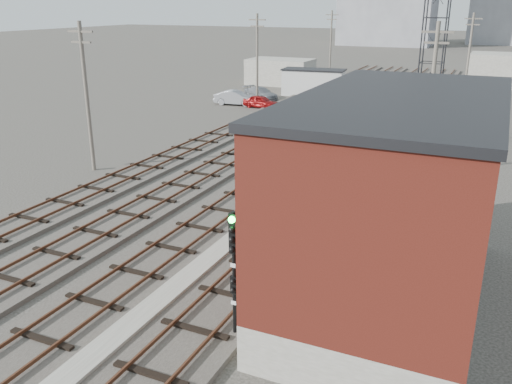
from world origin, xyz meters
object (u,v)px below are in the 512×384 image
Objects in this scene: car_grey at (261,93)px; switch_stand at (250,193)px; signal_mast at (234,265)px; car_red at (261,102)px; site_trailer at (314,82)px; car_silver at (236,98)px.

switch_stand is at bearing -130.59° from car_grey.
car_red is at bearing 112.77° from signal_mast.
car_red is (-10.60, 25.20, 0.05)m from switch_stand.
signal_mast reaches higher than car_grey.
signal_mast is 0.94× the size of car_grey.
car_grey is (-2.08, 4.66, 0.04)m from car_red.
site_trailer is 10.61m from car_silver.
car_silver is at bearing -165.42° from car_grey.
car_grey is at bearing -137.25° from site_trailer.
car_grey is (-4.35, -4.93, -0.83)m from site_trailer.
car_red is at bearing 117.78° from switch_stand.
car_grey is at bearing -18.61° from car_silver.
signal_mast reaches higher than switch_stand.
site_trailer is (-13.03, 46.04, -1.05)m from signal_mast.
car_red is at bearing -104.52° from car_silver.
car_red is 3.00m from car_silver.
signal_mast is at bearing -80.02° from site_trailer.
car_silver is at bearing 122.90° from switch_stand.
switch_stand is 0.27× the size of car_silver.
car_silver reaches higher than car_grey.
car_red is at bearing -129.50° from car_grey.
site_trailer is 9.89m from car_red.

